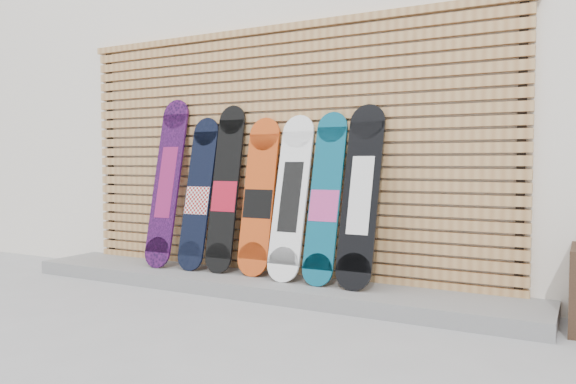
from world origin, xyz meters
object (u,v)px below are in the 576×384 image
object	(u,v)px
snowboard_1	(198,194)
snowboard_3	(259,197)
snowboard_2	(225,189)
snowboard_4	(291,197)
snowboard_0	(167,182)
snowboard_6	(361,195)
snowboard_5	(325,198)

from	to	relation	value
snowboard_1	snowboard_3	distance (m)	0.63
snowboard_2	snowboard_4	xyz separation A→B (m)	(0.68, -0.03, -0.05)
snowboard_0	snowboard_2	xyz separation A→B (m)	(0.65, 0.03, -0.05)
snowboard_2	snowboard_4	bearing A→B (deg)	-2.27
snowboard_4	snowboard_6	world-z (taller)	snowboard_6
snowboard_4	snowboard_5	world-z (taller)	snowboard_5
snowboard_0	snowboard_2	world-z (taller)	snowboard_0
snowboard_2	snowboard_6	world-z (taller)	snowboard_2
snowboard_2	snowboard_6	distance (m)	1.30
snowboard_1	snowboard_3	bearing A→B (deg)	2.30
snowboard_4	snowboard_0	bearing A→B (deg)	-179.91
snowboard_0	snowboard_6	xyz separation A→B (m)	(1.95, -0.01, -0.07)
snowboard_4	snowboard_5	bearing A→B (deg)	-0.71
snowboard_1	snowboard_6	size ratio (longest dim) A/B	0.97
snowboard_0	snowboard_4	bearing A→B (deg)	0.09
snowboard_3	snowboard_4	size ratio (longest dim) A/B	0.99
snowboard_2	snowboard_6	size ratio (longest dim) A/B	1.04
snowboard_1	snowboard_4	xyz separation A→B (m)	(0.97, -0.01, 0.00)
snowboard_0	snowboard_2	distance (m)	0.65
snowboard_2	snowboard_3	size ratio (longest dim) A/B	1.09
snowboard_5	snowboard_6	bearing A→B (deg)	-0.72
snowboard_3	snowboard_4	distance (m)	0.34
snowboard_3	snowboard_5	distance (m)	0.65
snowboard_2	snowboard_4	distance (m)	0.68
snowboard_0	snowboard_6	size ratio (longest dim) A/B	1.09
snowboard_1	snowboard_5	xyz separation A→B (m)	(1.28, -0.02, -0.00)
snowboard_3	snowboard_6	xyz separation A→B (m)	(0.96, -0.05, 0.05)
snowboard_1	snowboard_2	world-z (taller)	snowboard_2
snowboard_2	snowboard_3	xyz separation A→B (m)	(0.34, 0.01, -0.06)
snowboard_4	snowboard_6	xyz separation A→B (m)	(0.62, -0.01, 0.03)
snowboard_0	snowboard_4	world-z (taller)	snowboard_0
snowboard_3	snowboard_5	world-z (taller)	snowboard_5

